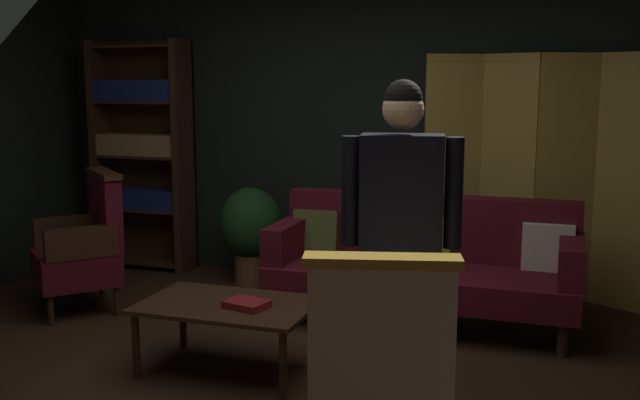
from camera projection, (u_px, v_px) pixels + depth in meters
The scene contains 11 objects.
ground_plane at pixel (274, 393), 4.00m from camera, with size 10.00×10.00×0.00m, color #331E11.
back_wall at pixel (382, 117), 6.06m from camera, with size 7.20×0.10×2.80m, color black.
folding_screen at pixel (536, 175), 5.54m from camera, with size 1.69×0.26×1.90m.
bookshelf at pixel (143, 151), 6.55m from camera, with size 0.90×0.32×2.05m.
velvet_couch at pixel (423, 259), 5.11m from camera, with size 2.12×0.78×0.88m.
coffee_table at pixel (228, 311), 4.23m from camera, with size 1.00×0.64×0.42m.
armchair_gilt_accent at pixel (380, 376), 3.00m from camera, with size 0.70×0.70×1.04m.
armchair_wing_left at pixel (84, 246), 5.36m from camera, with size 0.82×0.82×1.04m.
standing_figure at pixel (401, 219), 3.56m from camera, with size 0.58×0.28×1.70m.
potted_plant at pixel (251, 228), 6.08m from camera, with size 0.53×0.53×0.82m.
book_red_leather at pixel (247, 304), 4.13m from camera, with size 0.23×0.18×0.04m, color maroon.
Camera 1 is at (1.43, -3.50, 1.69)m, focal length 40.82 mm.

